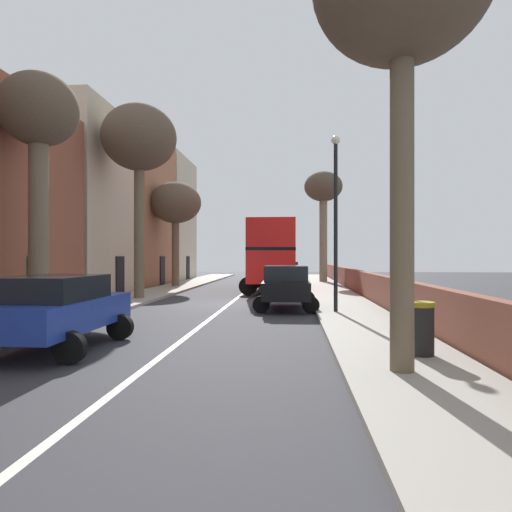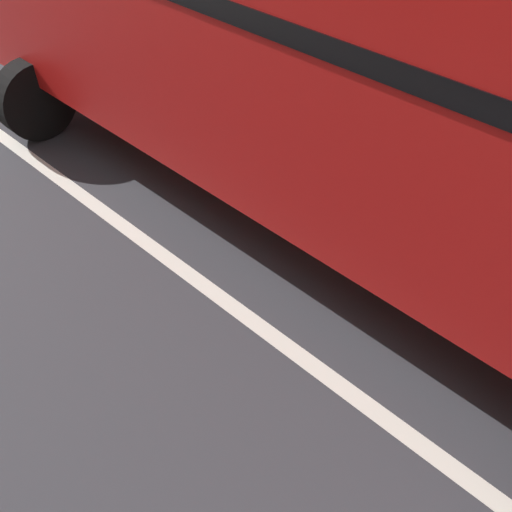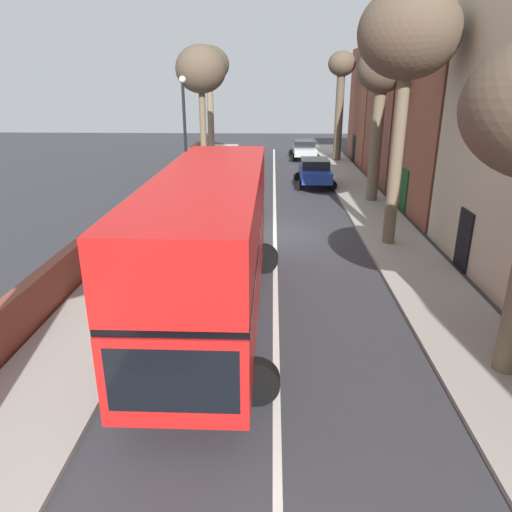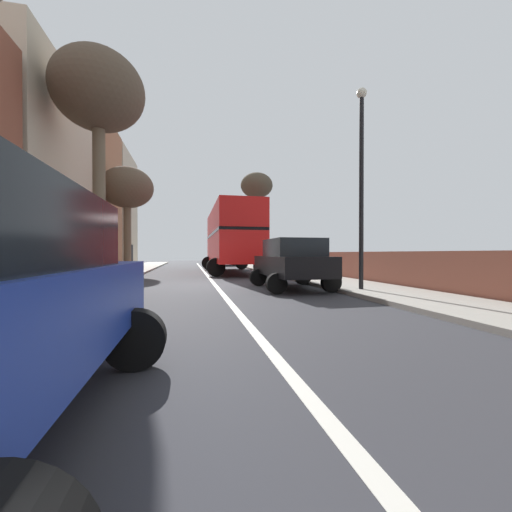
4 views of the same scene
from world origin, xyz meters
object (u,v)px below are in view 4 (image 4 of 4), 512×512
object	(u,v)px
parked_car_black_right_2	(292,261)
street_tree_right_1	(257,190)
double_decker_bus	(231,236)
street_tree_left_2	(99,95)
street_tree_left_0	(127,189)
parked_car_silver_right_3	(224,256)
lamppost_right	(361,172)

from	to	relation	value
parked_car_black_right_2	street_tree_right_1	xyz separation A→B (m)	(2.73, 18.21, 6.21)
double_decker_bus	street_tree_left_2	world-z (taller)	street_tree_left_2
street_tree_left_0	street_tree_right_1	size ratio (longest dim) A/B	0.81
parked_car_silver_right_3	street_tree_left_2	distance (m)	20.82
parked_car_silver_right_3	street_tree_right_1	size ratio (longest dim) A/B	0.49
double_decker_bus	street_tree_left_0	distance (m)	7.91
street_tree_right_1	street_tree_left_2	world-z (taller)	street_tree_left_2
parked_car_silver_right_3	double_decker_bus	bearing A→B (deg)	-93.89
double_decker_bus	lamppost_right	world-z (taller)	lamppost_right
street_tree_left_0	lamppost_right	bearing A→B (deg)	-55.54
double_decker_bus	street_tree_right_1	world-z (taller)	street_tree_right_1
parked_car_black_right_2	street_tree_left_0	bearing A→B (deg)	121.80
double_decker_bus	lamppost_right	size ratio (longest dim) A/B	1.67
street_tree_left_2	lamppost_right	size ratio (longest dim) A/B	1.46
double_decker_bus	lamppost_right	xyz separation A→B (m)	(2.60, -11.38, 1.45)
parked_car_black_right_2	double_decker_bus	bearing A→B (deg)	94.60
double_decker_bus	parked_car_silver_right_3	distance (m)	11.87
parked_car_silver_right_3	street_tree_left_2	world-z (taller)	street_tree_left_2
parked_car_black_right_2	street_tree_left_2	world-z (taller)	street_tree_left_2
street_tree_left_0	double_decker_bus	bearing A→B (deg)	-18.90
double_decker_bus	street_tree_left_2	distance (m)	10.54
parked_car_silver_right_3	street_tree_left_0	size ratio (longest dim) A/B	0.61
parked_car_black_right_2	street_tree_left_2	size ratio (longest dim) A/B	0.43
parked_car_black_right_2	parked_car_silver_right_3	distance (m)	21.70
parked_car_black_right_2	street_tree_right_1	world-z (taller)	street_tree_right_1
double_decker_bus	street_tree_left_0	world-z (taller)	street_tree_left_0
street_tree_right_1	lamppost_right	size ratio (longest dim) A/B	1.38
parked_car_black_right_2	parked_car_silver_right_3	bearing A→B (deg)	90.01
street_tree_left_0	lamppost_right	xyz separation A→B (m)	(9.41, -13.72, -1.82)
double_decker_bus	parked_car_silver_right_3	bearing A→B (deg)	86.11
parked_car_silver_right_3	parked_car_black_right_2	bearing A→B (deg)	-89.99
double_decker_bus	parked_car_black_right_2	size ratio (longest dim) A/B	2.66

